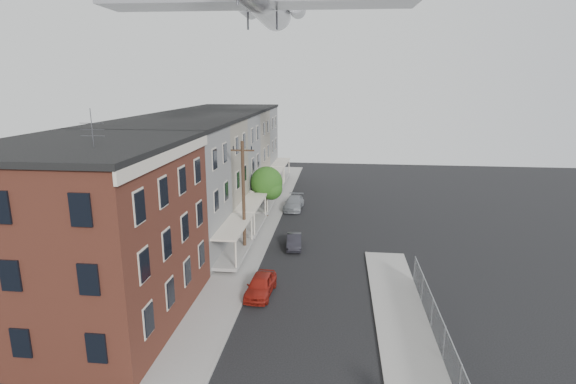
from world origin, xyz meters
name	(u,v)px	position (x,y,z in m)	size (l,w,h in m)	color
sidewalk_left	(259,229)	(-5.50, 24.00, 0.06)	(3.00, 62.00, 0.12)	gray
sidewalk_right	(408,346)	(5.50, 6.00, 0.06)	(3.00, 26.00, 0.12)	gray
curb_left	(275,229)	(-4.05, 24.00, 0.07)	(0.15, 62.00, 0.14)	gray
curb_right	(380,345)	(4.05, 6.00, 0.07)	(0.15, 26.00, 0.14)	gray
corner_building	(89,234)	(-12.00, 7.00, 5.16)	(10.31, 12.30, 12.15)	#351711
row_house_a	(157,193)	(-11.96, 16.50, 5.13)	(11.98, 7.00, 10.30)	slate
row_house_b	(187,175)	(-11.96, 23.50, 5.13)	(11.98, 7.00, 10.30)	#756C5C
row_house_c	(209,162)	(-11.96, 30.50, 5.13)	(11.98, 7.00, 10.30)	slate
row_house_d	(225,152)	(-11.96, 37.50, 5.13)	(11.98, 7.00, 10.30)	#756C5C
row_house_e	(238,144)	(-11.96, 44.50, 5.13)	(11.98, 7.00, 10.30)	slate
chainlink_fence	(444,343)	(7.00, 5.00, 1.00)	(0.06, 18.06, 1.90)	gray
utility_pole	(244,197)	(-5.60, 18.00, 4.67)	(1.80, 0.26, 9.00)	black
street_tree	(268,184)	(-5.27, 27.92, 3.45)	(3.22, 3.20, 5.20)	black
car_near	(261,285)	(-3.10, 11.01, 0.66)	(1.56, 3.89, 1.32)	maroon
car_mid	(294,241)	(-1.80, 19.64, 0.56)	(1.18, 3.40, 1.12)	black
car_far	(294,203)	(-2.97, 31.18, 0.67)	(1.88, 4.62, 1.34)	gray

